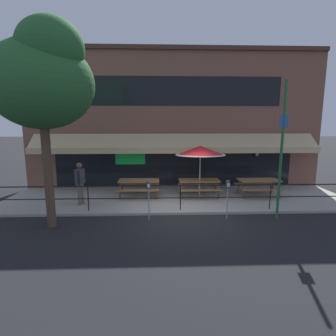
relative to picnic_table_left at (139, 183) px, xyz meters
The scene contains 13 objects.
ground_plane 2.87m from the picnic_table_left, 52.41° to the right, with size 120.00×120.00×0.00m, color black.
patio_deck 1.83m from the picnic_table_left, ahead, with size 15.00×4.00×0.10m, color #9E998E.
restaurant_building 3.84m from the picnic_table_left, 50.01° to the left, with size 15.00×1.60×7.03m.
patio_railing 2.55m from the picnic_table_left, 48.30° to the right, with size 13.84×0.04×0.97m.
picnic_table_left is the anchor object (origin of this frame).
picnic_table_centre 2.69m from the picnic_table_left, ahead, with size 1.80×1.42×0.76m.
picnic_table_right 5.38m from the picnic_table_left, ahead, with size 1.80×1.42×0.76m.
patio_umbrella_centre 3.07m from the picnic_table_left, ahead, with size 2.14×2.14×2.38m.
pedestrian_walking 2.54m from the picnic_table_left, 154.98° to the right, with size 0.33×0.61×1.71m.
parking_meter_near 2.78m from the picnic_table_left, 78.78° to the right, with size 0.15×0.16×1.42m.
parking_meter_far 4.26m from the picnic_table_left, 39.17° to the right, with size 0.15×0.16×1.42m.
street_sign_pole 6.00m from the picnic_table_left, 27.52° to the right, with size 0.28×0.09×4.77m.
street_tree_curbside 5.68m from the picnic_table_left, 129.00° to the right, with size 3.17×2.85×6.33m.
Camera 1 is at (-0.82, -9.24, 3.35)m, focal length 28.00 mm.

